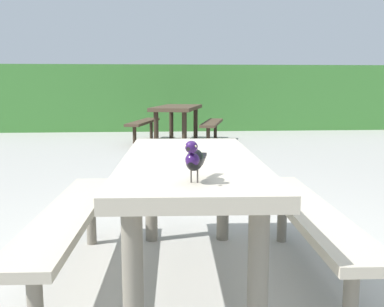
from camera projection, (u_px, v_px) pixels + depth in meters
name	position (u px, v px, depth m)	size (l,w,h in m)	color
ground_plane	(211.00, 279.00, 2.62)	(60.00, 60.00, 0.00)	#A3A099
hedge_wall	(169.00, 97.00, 11.90)	(28.00, 2.05, 1.66)	#428438
picnic_table_foreground	(190.00, 189.00, 2.52)	(1.75, 1.83, 0.74)	#B2A893
bird_grackle	(194.00, 159.00, 1.83)	(0.12, 0.28, 0.18)	black
picnic_table_mid_left	(177.00, 115.00, 8.76)	(2.03, 2.05, 0.74)	#473828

